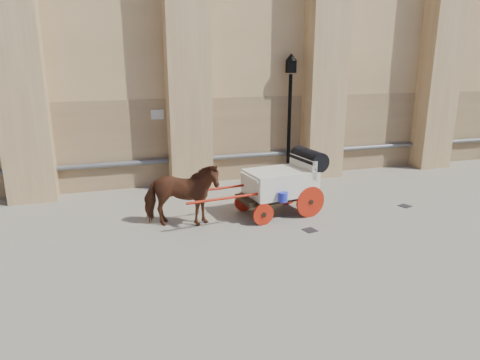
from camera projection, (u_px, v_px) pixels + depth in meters
name	position (u px, v px, depth m)	size (l,w,h in m)	color
ground	(251.00, 218.00, 11.93)	(90.00, 90.00, 0.00)	gray
horse	(181.00, 195.00, 11.14)	(0.93, 2.03, 1.72)	brown
carriage	(284.00, 180.00, 12.10)	(4.22, 1.62, 1.80)	black
street_lamp	(290.00, 114.00, 15.40)	(0.42, 0.42, 4.49)	black
drain_grate_near	(310.00, 230.00, 11.06)	(0.32, 0.32, 0.01)	black
drain_grate_far	(405.00, 206.00, 12.91)	(0.32, 0.32, 0.01)	black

